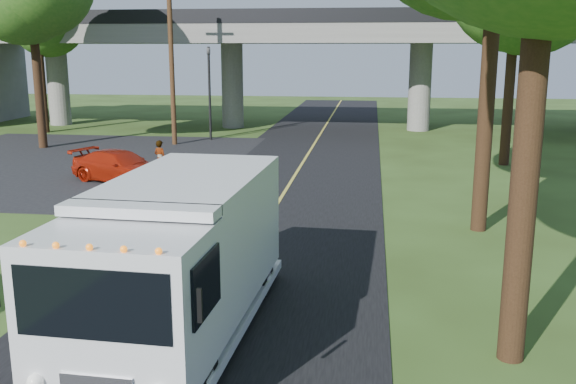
% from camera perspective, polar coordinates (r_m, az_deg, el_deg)
% --- Properties ---
extents(ground, '(120.00, 120.00, 0.00)m').
position_cam_1_polar(ground, '(11.13, -9.74, -15.00)').
color(ground, '#2F4217').
rests_on(ground, ground).
extents(road, '(7.00, 90.00, 0.02)m').
position_cam_1_polar(road, '(20.28, -1.48, -1.95)').
color(road, black).
rests_on(road, ground).
extents(parking_lot, '(16.00, 18.00, 0.01)m').
position_cam_1_polar(parking_lot, '(31.20, -19.48, 2.51)').
color(parking_lot, black).
rests_on(parking_lot, ground).
extents(lane_line, '(0.12, 90.00, 0.01)m').
position_cam_1_polar(lane_line, '(20.28, -1.48, -1.89)').
color(lane_line, gold).
rests_on(lane_line, road).
extents(overpass, '(54.00, 10.00, 7.30)m').
position_cam_1_polar(overpass, '(41.50, 3.29, 11.89)').
color(overpass, slate).
rests_on(overpass, ground).
extents(traffic_signal, '(0.18, 0.22, 5.20)m').
position_cam_1_polar(traffic_signal, '(36.57, -7.01, 9.58)').
color(traffic_signal, black).
rests_on(traffic_signal, ground).
extents(utility_pole, '(1.60, 0.26, 9.00)m').
position_cam_1_polar(utility_pole, '(35.02, -10.32, 11.62)').
color(utility_pole, '#472D19').
rests_on(utility_pole, ground).
extents(tree_left_far, '(5.26, 5.16, 9.89)m').
position_cam_1_polar(tree_left_far, '(42.24, -21.37, 15.01)').
color(tree_left_far, '#382314').
rests_on(tree_left_far, ground).
extents(step_van, '(2.80, 6.90, 2.85)m').
position_cam_1_polar(step_van, '(11.58, -9.73, -5.54)').
color(step_van, silver).
rests_on(step_van, ground).
extents(red_sedan, '(4.54, 3.14, 1.22)m').
position_cam_1_polar(red_sedan, '(25.87, -14.66, 2.21)').
color(red_sedan, '#9F1C09').
rests_on(red_sedan, ground).
extents(pedestrian, '(0.65, 0.55, 1.53)m').
position_cam_1_polar(pedestrian, '(26.32, -11.29, 2.89)').
color(pedestrian, gray).
rests_on(pedestrian, ground).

